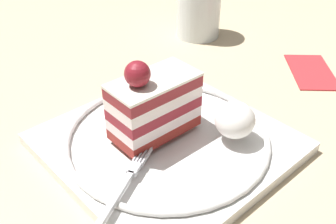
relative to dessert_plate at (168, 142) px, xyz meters
name	(u,v)px	position (x,y,z in m)	size (l,w,h in m)	color
ground_plane	(174,144)	(0.01, 0.00, -0.01)	(2.40, 2.40, 0.00)	#C3AD89
dessert_plate	(168,142)	(0.00, 0.00, 0.00)	(0.24, 0.24, 0.02)	silver
cake_slice	(153,104)	(-0.01, 0.01, 0.05)	(0.10, 0.05, 0.09)	maroon
whipped_cream_dollop	(235,120)	(0.05, -0.05, 0.03)	(0.04, 0.04, 0.04)	white
fork	(124,184)	(-0.08, -0.03, 0.01)	(0.11, 0.06, 0.00)	silver
drink_glass_near	(199,8)	(0.25, 0.20, 0.04)	(0.08, 0.08, 0.11)	silver
folded_napkin	(311,71)	(0.28, -0.01, -0.01)	(0.11, 0.06, 0.00)	#BA2D32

